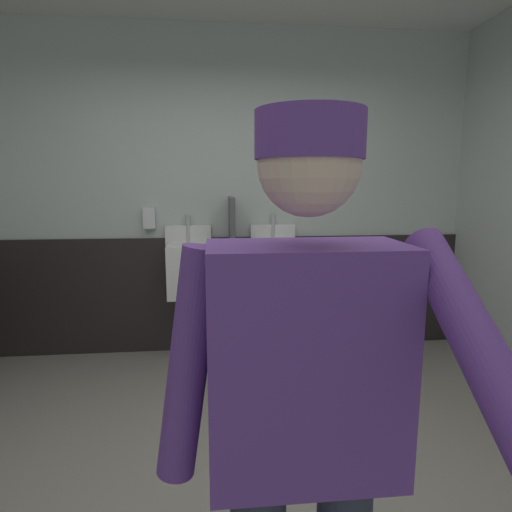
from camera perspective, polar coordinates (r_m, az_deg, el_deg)
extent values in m
cube|color=gray|center=(2.41, -2.40, -29.93)|extent=(4.94, 4.50, 0.04)
cube|color=silver|center=(3.86, -4.37, 8.20)|extent=(4.94, 0.12, 2.83)
cube|color=black|center=(3.91, -4.17, -5.04)|extent=(4.34, 0.03, 1.04)
cube|color=white|center=(3.84, -8.94, -0.75)|extent=(0.40, 0.05, 0.65)
cube|color=white|center=(3.68, -9.06, -1.99)|extent=(0.34, 0.30, 0.45)
cylinder|color=#B7BABF|center=(3.79, -9.07, 3.62)|extent=(0.04, 0.04, 0.24)
cylinder|color=#B7BABF|center=(3.94, -8.76, -8.76)|extent=(0.05, 0.05, 0.55)
cube|color=white|center=(3.87, 2.22, -0.55)|extent=(0.40, 0.05, 0.65)
cube|color=white|center=(3.71, 2.58, -1.78)|extent=(0.34, 0.30, 0.45)
cylinder|color=#B7BABF|center=(3.82, 2.27, 3.78)|extent=(0.04, 0.04, 0.24)
cylinder|color=#B7BABF|center=(3.97, 2.25, -8.50)|extent=(0.05, 0.05, 0.55)
cube|color=#4C4C51|center=(3.62, -3.22, 0.73)|extent=(0.04, 0.40, 0.90)
cube|color=#60388C|center=(1.05, 6.57, -13.75)|extent=(0.46, 0.24, 0.56)
cylinder|color=#60388C|center=(1.02, -9.00, -14.05)|extent=(0.17, 0.09, 0.56)
cylinder|color=#60388C|center=(0.91, 27.33, -10.23)|extent=(0.09, 0.50, 0.39)
sphere|color=beige|center=(0.96, 7.11, 11.98)|extent=(0.23, 0.23, 0.23)
cylinder|color=#60388C|center=(0.96, 7.19, 15.72)|extent=(0.24, 0.24, 0.10)
cube|color=silver|center=(3.81, -14.05, 4.97)|extent=(0.10, 0.07, 0.18)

